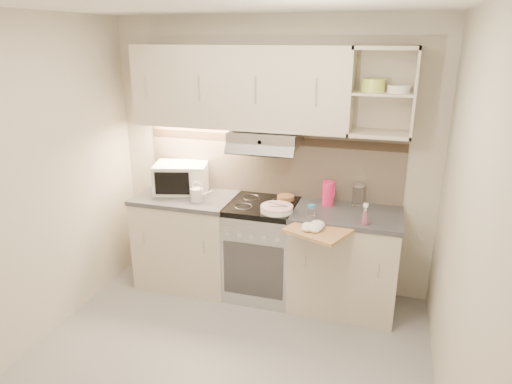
% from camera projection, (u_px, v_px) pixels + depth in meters
% --- Properties ---
extents(ground, '(3.00, 3.00, 0.00)m').
position_uv_depth(ground, '(221.00, 367.00, 3.37)').
color(ground, gray).
rests_on(ground, ground).
extents(room_shell, '(3.04, 2.84, 2.52)m').
position_uv_depth(room_shell, '(234.00, 141.00, 3.17)').
color(room_shell, beige).
rests_on(room_shell, ground).
extents(base_cabinet_left, '(0.90, 0.60, 0.86)m').
position_uv_depth(base_cabinet_left, '(188.00, 241.00, 4.43)').
color(base_cabinet_left, beige).
rests_on(base_cabinet_left, ground).
extents(worktop_left, '(0.92, 0.62, 0.04)m').
position_uv_depth(worktop_left, '(186.00, 198.00, 4.28)').
color(worktop_left, '#47474C').
rests_on(worktop_left, base_cabinet_left).
extents(base_cabinet_right, '(0.90, 0.60, 0.86)m').
position_uv_depth(base_cabinet_right, '(344.00, 262.00, 4.02)').
color(base_cabinet_right, beige).
rests_on(base_cabinet_right, ground).
extents(worktop_right, '(0.92, 0.62, 0.04)m').
position_uv_depth(worktop_right, '(347.00, 215.00, 3.88)').
color(worktop_right, '#47474C').
rests_on(worktop_right, base_cabinet_right).
extents(electric_range, '(0.60, 0.60, 0.90)m').
position_uv_depth(electric_range, '(262.00, 249.00, 4.22)').
color(electric_range, '#B7B7BC').
rests_on(electric_range, ground).
extents(microwave, '(0.56, 0.47, 0.28)m').
position_uv_depth(microwave, '(181.00, 178.00, 4.35)').
color(microwave, silver).
rests_on(microwave, worktop_left).
extents(watering_can, '(0.22, 0.11, 0.19)m').
position_uv_depth(watering_can, '(198.00, 194.00, 4.11)').
color(watering_can, silver).
rests_on(watering_can, worktop_left).
extents(plate_stack, '(0.28, 0.28, 0.06)m').
position_uv_depth(plate_stack, '(277.00, 209.00, 3.88)').
color(plate_stack, white).
rests_on(plate_stack, electric_range).
extents(bread_loaf, '(0.15, 0.15, 0.04)m').
position_uv_depth(bread_loaf, '(286.00, 198.00, 4.16)').
color(bread_loaf, '#A58D4B').
rests_on(bread_loaf, electric_range).
extents(pink_pitcher, '(0.12, 0.11, 0.22)m').
position_uv_depth(pink_pitcher, '(328.00, 193.00, 4.01)').
color(pink_pitcher, '#EC2260').
rests_on(pink_pitcher, worktop_right).
extents(glass_jar, '(0.10, 0.10, 0.19)m').
position_uv_depth(glass_jar, '(358.00, 195.00, 4.00)').
color(glass_jar, silver).
rests_on(glass_jar, worktop_right).
extents(spice_jar, '(0.06, 0.06, 0.09)m').
position_uv_depth(spice_jar, '(311.00, 210.00, 3.79)').
color(spice_jar, silver).
rests_on(spice_jar, worktop_right).
extents(spray_bottle, '(0.07, 0.07, 0.19)m').
position_uv_depth(spray_bottle, '(365.00, 215.00, 3.60)').
color(spray_bottle, pink).
rests_on(spray_bottle, worktop_right).
extents(cutting_board, '(0.57, 0.55, 0.02)m').
position_uv_depth(cutting_board, '(320.00, 230.00, 3.59)').
color(cutting_board, tan).
rests_on(cutting_board, base_cabinet_right).
extents(dish_towel, '(0.29, 0.27, 0.06)m').
position_uv_depth(dish_towel, '(314.00, 225.00, 3.57)').
color(dish_towel, white).
rests_on(dish_towel, cutting_board).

